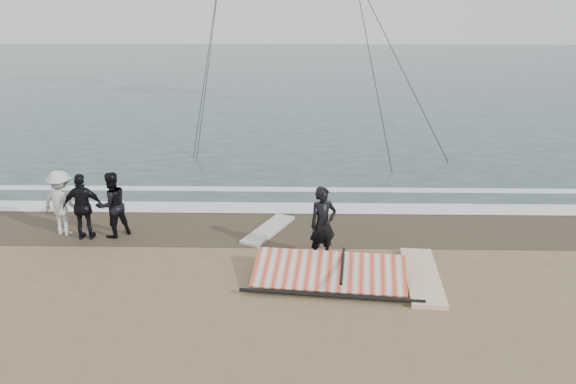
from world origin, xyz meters
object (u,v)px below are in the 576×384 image
object	(u,v)px
board_cream	(268,230)
man_main	(323,224)
board_white	(422,276)
sail_rig	(326,272)

from	to	relation	value
board_cream	man_main	bearing A→B (deg)	-24.73
man_main	board_white	world-z (taller)	man_main
man_main	board_cream	distance (m)	2.41
board_cream	sail_rig	bearing A→B (deg)	-36.21
board_white	sail_rig	bearing A→B (deg)	-173.05
man_main	sail_rig	size ratio (longest dim) A/B	0.48
board_cream	sail_rig	size ratio (longest dim) A/B	0.54
man_main	board_cream	xyz separation A→B (m)	(-1.43, 1.71, -0.91)
sail_rig	board_cream	bearing A→B (deg)	118.46
board_white	board_cream	world-z (taller)	board_white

